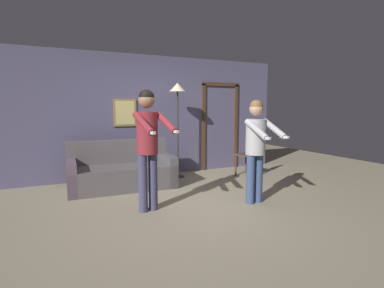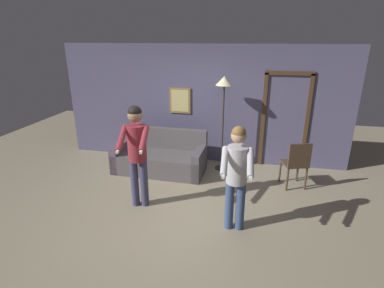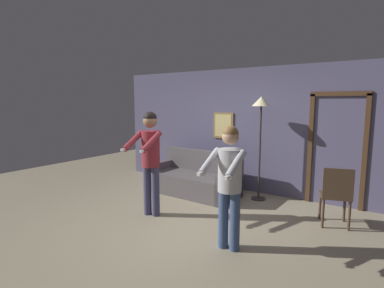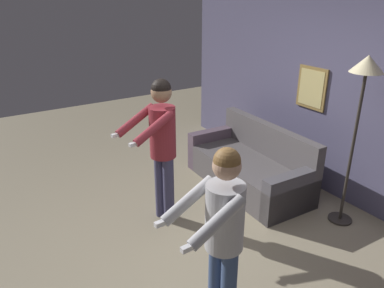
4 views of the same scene
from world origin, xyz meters
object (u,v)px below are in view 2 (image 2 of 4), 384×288
object	(u,v)px
couch	(160,159)
person_standing_left	(137,148)
torchiere_lamp	(224,92)
dining_chair_distant	(296,162)
person_standing_right	(237,171)

from	to	relation	value
couch	person_standing_left	distance (m)	1.64
couch	person_standing_left	bearing A→B (deg)	-86.60
torchiere_lamp	dining_chair_distant	world-z (taller)	torchiere_lamp
torchiere_lamp	person_standing_left	size ratio (longest dim) A/B	1.15
torchiere_lamp	person_standing_right	xyz separation A→B (m)	(0.42, -2.15, -0.73)
torchiere_lamp	person_standing_right	size ratio (longest dim) A/B	1.25
person_standing_right	couch	bearing A→B (deg)	133.79
couch	person_standing_right	distance (m)	2.55
torchiere_lamp	person_standing_left	world-z (taller)	torchiere_lamp
couch	person_standing_left	size ratio (longest dim) A/B	1.11
torchiere_lamp	dining_chair_distant	size ratio (longest dim) A/B	2.15
couch	torchiere_lamp	distance (m)	1.94
person_standing_left	dining_chair_distant	distance (m)	2.95
person_standing_right	person_standing_left	bearing A→B (deg)	168.12
couch	person_standing_right	xyz separation A→B (m)	(1.70, -1.78, 0.68)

